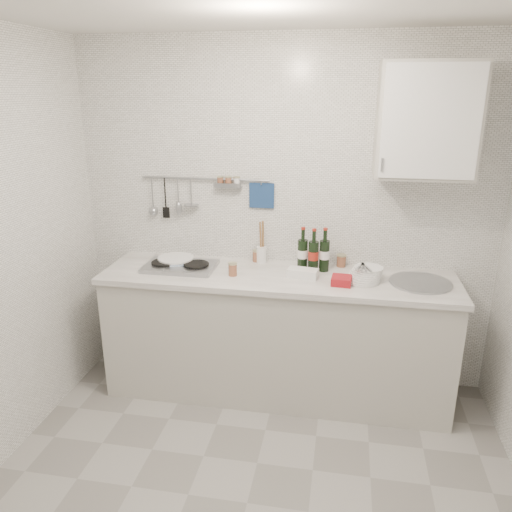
{
  "coord_description": "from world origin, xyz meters",
  "views": [
    {
      "loc": [
        0.43,
        -2.1,
        2.13
      ],
      "look_at": [
        -0.11,
        0.9,
        1.11
      ],
      "focal_mm": 35.0,
      "sensor_mm": 36.0,
      "label": 1
    }
  ],
  "objects_px": {
    "plate_stack_sink": "(365,274)",
    "wine_bottles": "(314,250)",
    "wall_cabinet": "(427,121)",
    "plate_stack_hob": "(174,261)",
    "utensil_crock": "(262,252)"
  },
  "relations": [
    {
      "from": "plate_stack_hob",
      "to": "wall_cabinet",
      "type": "bearing_deg",
      "value": 1.8
    },
    {
      "from": "wall_cabinet",
      "to": "plate_stack_hob",
      "type": "relative_size",
      "value": 2.42
    },
    {
      "from": "wall_cabinet",
      "to": "utensil_crock",
      "type": "height_order",
      "value": "wall_cabinet"
    },
    {
      "from": "utensil_crock",
      "to": "plate_stack_sink",
      "type": "bearing_deg",
      "value": -19.47
    },
    {
      "from": "wine_bottles",
      "to": "utensil_crock",
      "type": "distance_m",
      "value": 0.41
    },
    {
      "from": "plate_stack_sink",
      "to": "wine_bottles",
      "type": "distance_m",
      "value": 0.4
    },
    {
      "from": "wall_cabinet",
      "to": "plate_stack_hob",
      "type": "bearing_deg",
      "value": -178.2
    },
    {
      "from": "wall_cabinet",
      "to": "wine_bottles",
      "type": "distance_m",
      "value": 1.1
    },
    {
      "from": "plate_stack_sink",
      "to": "wine_bottles",
      "type": "height_order",
      "value": "wine_bottles"
    },
    {
      "from": "wall_cabinet",
      "to": "wine_bottles",
      "type": "bearing_deg",
      "value": -179.92
    },
    {
      "from": "plate_stack_hob",
      "to": "plate_stack_sink",
      "type": "height_order",
      "value": "plate_stack_sink"
    },
    {
      "from": "plate_stack_sink",
      "to": "utensil_crock",
      "type": "distance_m",
      "value": 0.79
    },
    {
      "from": "wine_bottles",
      "to": "utensil_crock",
      "type": "bearing_deg",
      "value": 162.5
    },
    {
      "from": "wall_cabinet",
      "to": "wine_bottles",
      "type": "relative_size",
      "value": 2.26
    },
    {
      "from": "plate_stack_sink",
      "to": "utensil_crock",
      "type": "xyz_separation_m",
      "value": [
        -0.74,
        0.26,
        0.03
      ]
    }
  ]
}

